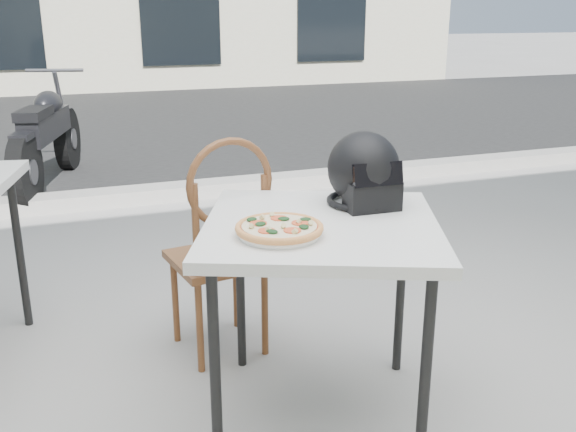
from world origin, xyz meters
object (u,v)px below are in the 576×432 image
object	(u,v)px
plate	(279,233)
motorcycle	(47,138)
cafe_chair_main	(223,237)
helmet	(364,173)
cafe_table_main	(321,241)
pizza	(279,227)

from	to	relation	value
plate	motorcycle	size ratio (longest dim) A/B	0.16
plate	motorcycle	xyz separation A→B (m)	(-0.74, 4.15, -0.36)
plate	cafe_chair_main	bearing A→B (deg)	92.55
plate	helmet	bearing A→B (deg)	28.29
plate	cafe_table_main	bearing A→B (deg)	24.79
pizza	helmet	world-z (taller)	helmet
cafe_table_main	motorcycle	distance (m)	4.18
pizza	cafe_chair_main	world-z (taller)	cafe_chair_main
cafe_table_main	motorcycle	world-z (taller)	motorcycle
cafe_table_main	helmet	world-z (taller)	helmet
cafe_chair_main	helmet	bearing A→B (deg)	128.86
cafe_table_main	motorcycle	xyz separation A→B (m)	(-0.93, 4.06, -0.28)
cafe_chair_main	motorcycle	bearing A→B (deg)	-87.03
cafe_table_main	plate	distance (m)	0.23
plate	motorcycle	distance (m)	4.23
motorcycle	pizza	bearing A→B (deg)	-64.91
pizza	helmet	distance (m)	0.50
helmet	cafe_chair_main	xyz separation A→B (m)	(-0.46, 0.43, -0.35)
cafe_table_main	pizza	xyz separation A→B (m)	(-0.19, -0.09, 0.10)
cafe_chair_main	motorcycle	size ratio (longest dim) A/B	0.52
motorcycle	cafe_table_main	bearing A→B (deg)	-62.06
cafe_table_main	plate	size ratio (longest dim) A/B	3.52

